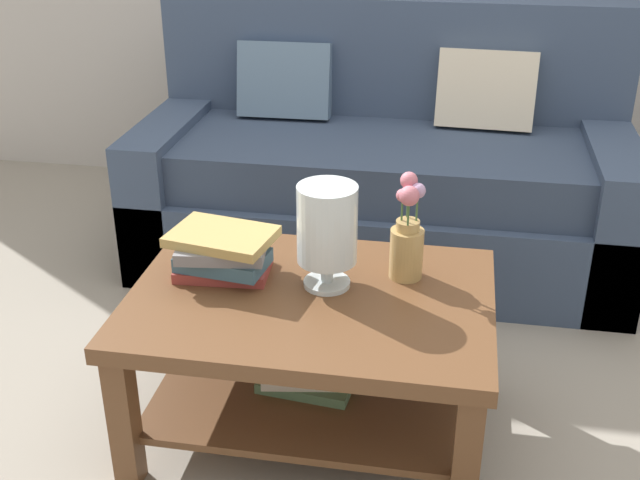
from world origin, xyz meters
TOP-DOWN VIEW (x-y plane):
  - ground_plane at (0.00, 0.00)m, footprint 10.00×10.00m
  - couch at (-0.01, 0.82)m, footprint 2.02×0.90m
  - coffee_table at (-0.09, -0.42)m, footprint 1.04×0.75m
  - book_stack_main at (-0.37, -0.36)m, footprint 0.33×0.26m
  - glass_hurricane_vase at (-0.06, -0.36)m, footprint 0.17×0.17m
  - flower_pitcher at (0.17, -0.27)m, footprint 0.10×0.11m

SIDE VIEW (x-z plane):
  - ground_plane at x=0.00m, z-range 0.00..0.00m
  - coffee_table at x=-0.09m, z-range 0.10..0.58m
  - couch at x=-0.01m, z-range -0.17..0.89m
  - book_stack_main at x=-0.37m, z-range 0.48..0.62m
  - flower_pitcher at x=0.17m, z-range 0.44..0.77m
  - glass_hurricane_vase at x=-0.06m, z-range 0.51..0.82m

